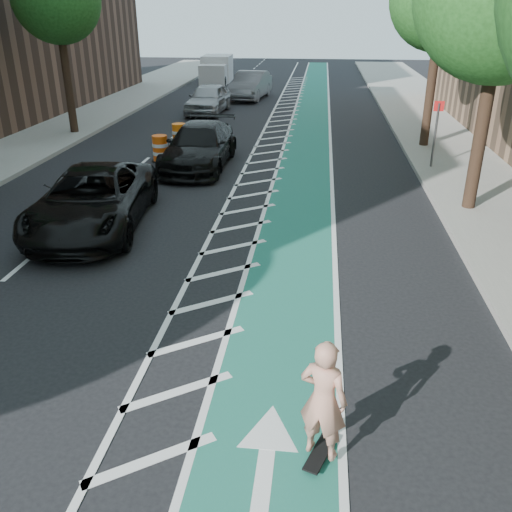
# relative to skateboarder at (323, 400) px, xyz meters

# --- Properties ---
(ground) EXTENTS (120.00, 120.00, 0.00)m
(ground) POSITION_rel_skateboarder_xyz_m (-3.70, 2.50, -0.96)
(ground) COLOR black
(ground) RESTS_ON ground
(bike_lane) EXTENTS (2.00, 90.00, 0.01)m
(bike_lane) POSITION_rel_skateboarder_xyz_m (-0.70, 12.50, -0.95)
(bike_lane) COLOR #1C6251
(bike_lane) RESTS_ON ground
(buffer_strip) EXTENTS (1.40, 90.00, 0.01)m
(buffer_strip) POSITION_rel_skateboarder_xyz_m (-2.20, 12.50, -0.95)
(buffer_strip) COLOR silver
(buffer_strip) RESTS_ON ground
(sidewalk_right) EXTENTS (5.00, 90.00, 0.15)m
(sidewalk_right) POSITION_rel_skateboarder_xyz_m (5.80, 12.50, -0.88)
(sidewalk_right) COLOR gray
(sidewalk_right) RESTS_ON ground
(curb_right) EXTENTS (0.12, 90.00, 0.16)m
(curb_right) POSITION_rel_skateboarder_xyz_m (3.35, 12.50, -0.88)
(curb_right) COLOR gray
(curb_right) RESTS_ON ground
(curb_left) EXTENTS (0.12, 90.00, 0.16)m
(curb_left) POSITION_rel_skateboarder_xyz_m (-10.75, 12.50, -0.88)
(curb_left) COLOR gray
(curb_left) RESTS_ON ground
(sign_post) EXTENTS (0.35, 0.08, 2.47)m
(sign_post) POSITION_rel_skateboarder_xyz_m (3.90, 14.50, 0.39)
(sign_post) COLOR #4C4C4C
(sign_post) RESTS_ON ground
(skateboard) EXTENTS (0.45, 0.76, 0.10)m
(skateboard) POSITION_rel_skateboarder_xyz_m (0.00, -0.00, -0.88)
(skateboard) COLOR black
(skateboard) RESTS_ON ground
(skateboarder) EXTENTS (0.73, 0.60, 1.72)m
(skateboarder) POSITION_rel_skateboarder_xyz_m (0.00, 0.00, 0.00)
(skateboarder) COLOR tan
(skateboarder) RESTS_ON skateboard
(suv_near) EXTENTS (3.22, 5.91, 1.57)m
(suv_near) POSITION_rel_skateboarder_xyz_m (-6.10, 7.63, -0.17)
(suv_near) COLOR black
(suv_near) RESTS_ON ground
(suv_far) EXTENTS (2.24, 5.37, 1.55)m
(suv_far) POSITION_rel_skateboarder_xyz_m (-4.58, 14.02, -0.18)
(suv_far) COLOR black
(suv_far) RESTS_ON ground
(car_silver) EXTENTS (2.15, 4.77, 1.59)m
(car_silver) POSITION_rel_skateboarder_xyz_m (-6.49, 25.29, -0.16)
(car_silver) COLOR #9F9FA4
(car_silver) RESTS_ON ground
(car_grey) EXTENTS (2.39, 5.36, 1.71)m
(car_grey) POSITION_rel_skateboarder_xyz_m (-4.81, 30.82, -0.10)
(car_grey) COLOR slate
(car_grey) RESTS_ON ground
(box_truck) EXTENTS (2.32, 4.88, 2.00)m
(box_truck) POSITION_rel_skateboarder_xyz_m (-8.59, 39.14, -0.04)
(box_truck) COLOR silver
(box_truck) RESTS_ON ground
(barrel_a) EXTENTS (0.67, 0.67, 0.91)m
(barrel_a) POSITION_rel_skateboarder_xyz_m (-6.56, 7.02, -0.53)
(barrel_a) COLOR #D6610B
(barrel_a) RESTS_ON ground
(barrel_b) EXTENTS (0.73, 0.73, 1.00)m
(barrel_b) POSITION_rel_skateboarder_xyz_m (-6.26, 14.63, -0.49)
(barrel_b) COLOR #EA530C
(barrel_b) RESTS_ON ground
(barrel_c) EXTENTS (0.73, 0.73, 1.00)m
(barrel_c) POSITION_rel_skateboarder_xyz_m (-6.10, 17.00, -0.49)
(barrel_c) COLOR orange
(barrel_c) RESTS_ON ground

